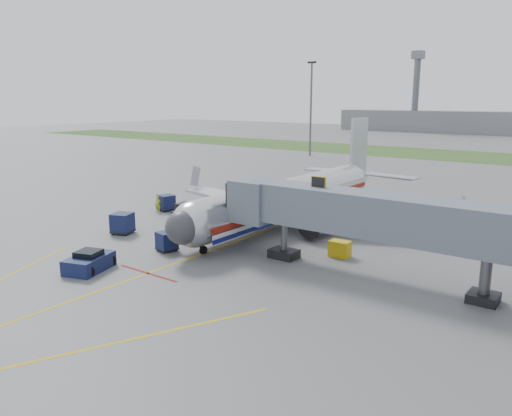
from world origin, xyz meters
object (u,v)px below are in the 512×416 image
Objects in this scene: airliner at (291,197)px; pushback_tug at (89,262)px; belt_loader at (247,215)px; baggage_tug at (184,213)px; ramp_worker at (158,204)px.

airliner is 8.48× the size of pushback_tug.
pushback_tug is 19.34m from belt_loader.
baggage_tug is (-5.36, 15.45, 0.19)m from pushback_tug.
belt_loader is 10.77m from ramp_worker.
airliner is at bearing 79.40° from pushback_tug.
airliner reaches higher than pushback_tug.
baggage_tug is at bearing -147.59° from airliner.
airliner reaches higher than belt_loader.
baggage_tug reaches higher than ramp_worker.
belt_loader reaches higher than baggage_tug.
baggage_tug is at bearing -143.46° from belt_loader.
airliner is 12.80× the size of baggage_tug.
pushback_tug is at bearing -100.60° from airliner.
pushback_tug is (-4.00, -21.39, -2.00)m from airliner.
airliner is at bearing 26.53° from belt_loader.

